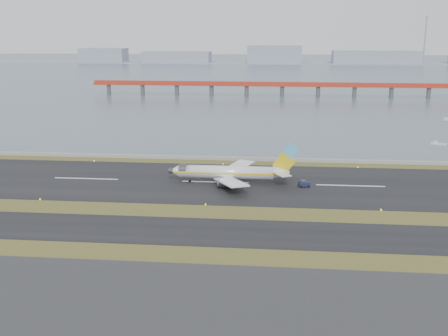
{
  "coord_description": "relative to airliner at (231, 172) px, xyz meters",
  "views": [
    {
      "loc": [
        18.77,
        -131.34,
        45.21
      ],
      "look_at": [
        3.41,
        22.0,
        6.54
      ],
      "focal_mm": 45.0,
      "sensor_mm": 36.0,
      "label": 1
    }
  ],
  "objects": [
    {
      "name": "runway_strip",
      "position": [
        -4.87,
        0.84,
        -3.41
      ],
      "size": [
        1000.0,
        45.0,
        0.1
      ],
      "primitive_type": "cube",
      "color": "black",
      "rests_on": "ground"
    },
    {
      "name": "seawall",
      "position": [
        -4.87,
        30.84,
        -2.96
      ],
      "size": [
        1000.0,
        2.5,
        1.0
      ],
      "primitive_type": "cube",
      "color": "gray",
      "rests_on": "ground"
    },
    {
      "name": "red_pier",
      "position": [
        15.13,
        220.84,
        3.82
      ],
      "size": [
        260.0,
        5.0,
        10.2
      ],
      "color": "#AC301D",
      "rests_on": "ground"
    },
    {
      "name": "pushback_tug",
      "position": [
        21.44,
        -1.73,
        -2.46
      ],
      "size": [
        3.54,
        2.54,
        2.05
      ],
      "rotation": [
        0.0,
        0.0,
        0.24
      ],
      "color": "#161D3D",
      "rests_on": "ground"
    },
    {
      "name": "bay_water",
      "position": [
        -4.87,
        430.84,
        -3.46
      ],
      "size": [
        1400.0,
        800.0,
        1.3
      ],
      "primitive_type": "cube",
      "color": "#495968",
      "rests_on": "ground"
    },
    {
      "name": "ground",
      "position": [
        -4.87,
        -29.16,
        -3.46
      ],
      "size": [
        1000.0,
        1000.0,
        0.0
      ],
      "primitive_type": "plane",
      "color": "#3F4C1B",
      "rests_on": "ground"
    },
    {
      "name": "taxiway_strip",
      "position": [
        -4.87,
        -41.16,
        -3.41
      ],
      "size": [
        1000.0,
        18.0,
        0.1
      ],
      "primitive_type": "cube",
      "color": "black",
      "rests_on": "ground"
    },
    {
      "name": "workboat_far",
      "position": [
        97.96,
        128.12,
        -2.99
      ],
      "size": [
        6.33,
        4.13,
        1.47
      ],
      "rotation": [
        0.0,
        0.0,
        0.4
      ],
      "color": "silver",
      "rests_on": "ground"
    },
    {
      "name": "far_shoreline",
      "position": [
        8.75,
        590.84,
        2.61
      ],
      "size": [
        1400.0,
        80.0,
        60.5
      ],
      "color": "#8C95A6",
      "rests_on": "ground"
    },
    {
      "name": "workboat_near",
      "position": [
        76.79,
        64.77,
        -2.99
      ],
      "size": [
        6.35,
        3.94,
        1.47
      ],
      "rotation": [
        0.0,
        0.0,
        -0.36
      ],
      "color": "silver",
      "rests_on": "ground"
    },
    {
      "name": "airliner",
      "position": [
        0.0,
        0.0,
        0.0
      ],
      "size": [
        38.52,
        32.89,
        12.8
      ],
      "color": "white",
      "rests_on": "ground"
    },
    {
      "name": "apron_strip",
      "position": [
        -4.87,
        -84.16,
        -3.41
      ],
      "size": [
        1000.0,
        50.0,
        0.1
      ],
      "primitive_type": "cube",
      "color": "#2F2F31",
      "rests_on": "ground"
    }
  ]
}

